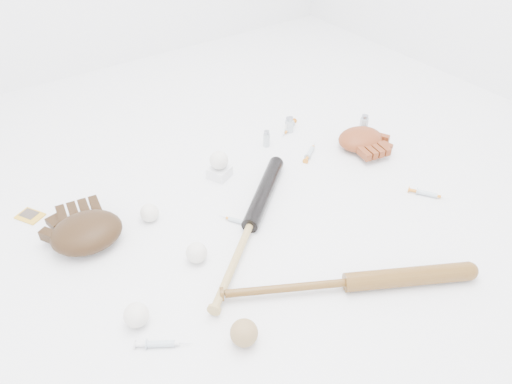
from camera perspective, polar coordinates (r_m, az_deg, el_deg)
bat_dark at (r=1.71m, az=-0.68°, el=-3.77°), size 0.66×0.55×0.06m
bat_wood at (r=1.55m, az=10.41°, el=-10.13°), size 0.74×0.44×0.06m
glove_dark at (r=1.74m, az=-18.81°, el=-4.35°), size 0.32×0.32×0.10m
glove_tan at (r=2.17m, az=11.85°, el=5.96°), size 0.27×0.27×0.08m
trading_card at (r=1.96m, az=-24.41°, el=-2.51°), size 0.10×0.11×0.01m
pedestal at (r=1.96m, az=-4.19°, el=2.26°), size 0.10×0.10×0.04m
baseball_on_pedestal at (r=1.93m, az=-4.26°, el=3.64°), size 0.07×0.07×0.07m
baseball_left at (r=1.48m, az=-13.52°, el=-13.51°), size 0.07×0.07×0.07m
baseball_upper at (r=1.79m, az=-12.09°, el=-2.35°), size 0.07×0.07×0.07m
baseball_mid at (r=1.61m, az=-6.82°, el=-6.91°), size 0.07×0.07×0.07m
baseball_aged at (r=1.40m, az=-1.38°, el=-15.79°), size 0.08×0.08×0.08m
syringe_0 at (r=1.44m, az=-10.86°, el=-16.68°), size 0.16×0.12×0.02m
syringe_1 at (r=1.75m, az=-2.20°, el=-3.31°), size 0.09×0.13×0.02m
syringe_2 at (r=2.11m, az=6.19°, el=4.51°), size 0.16×0.12×0.02m
syringe_3 at (r=1.98m, az=18.96°, el=-0.18°), size 0.11×0.15×0.02m
syringe_4 at (r=2.27m, az=3.82°, el=7.36°), size 0.15×0.11×0.02m
vial_0 at (r=2.25m, az=3.66°, el=7.78°), size 0.03×0.03×0.07m
vial_1 at (r=2.24m, az=3.93°, el=7.71°), size 0.03×0.03×0.07m
vial_2 at (r=2.14m, az=1.22°, el=6.14°), size 0.03×0.03×0.07m
vial_3 at (r=2.28m, az=12.23°, el=7.60°), size 0.04×0.04×0.09m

